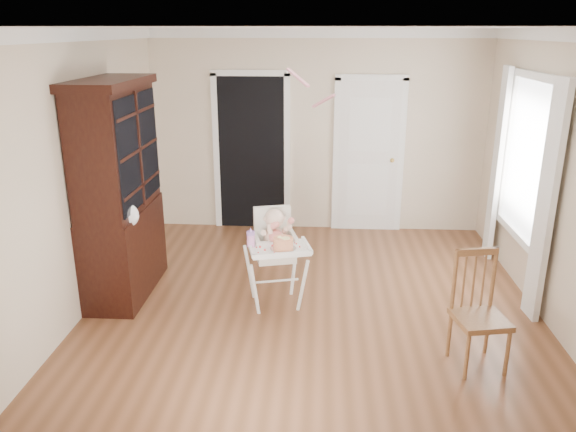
# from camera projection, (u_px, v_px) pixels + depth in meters

# --- Properties ---
(floor) EXTENTS (5.00, 5.00, 0.00)m
(floor) POSITION_uv_depth(u_px,v_px,m) (312.00, 310.00, 5.66)
(floor) COLOR brown
(floor) RESTS_ON ground
(ceiling) EXTENTS (5.00, 5.00, 0.00)m
(ceiling) POSITION_uv_depth(u_px,v_px,m) (316.00, 28.00, 4.80)
(ceiling) COLOR white
(ceiling) RESTS_ON wall_back
(wall_back) EXTENTS (4.50, 0.00, 4.50)m
(wall_back) POSITION_uv_depth(u_px,v_px,m) (317.00, 133.00, 7.60)
(wall_back) COLOR beige
(wall_back) RESTS_ON floor
(wall_left) EXTENTS (0.00, 5.00, 5.00)m
(wall_left) POSITION_uv_depth(u_px,v_px,m) (79.00, 176.00, 5.36)
(wall_left) COLOR beige
(wall_left) RESTS_ON floor
(wall_right) EXTENTS (0.00, 5.00, 5.00)m
(wall_right) POSITION_uv_depth(u_px,v_px,m) (561.00, 184.00, 5.10)
(wall_right) COLOR beige
(wall_right) RESTS_ON floor
(crown_molding) EXTENTS (4.50, 5.00, 0.12)m
(crown_molding) POSITION_uv_depth(u_px,v_px,m) (316.00, 35.00, 4.82)
(crown_molding) COLOR white
(crown_molding) RESTS_ON ceiling
(doorway) EXTENTS (1.06, 0.05, 2.22)m
(doorway) POSITION_uv_depth(u_px,v_px,m) (252.00, 150.00, 7.71)
(doorway) COLOR black
(doorway) RESTS_ON wall_back
(closet_door) EXTENTS (0.96, 0.09, 2.13)m
(closet_door) POSITION_uv_depth(u_px,v_px,m) (368.00, 158.00, 7.64)
(closet_door) COLOR white
(closet_door) RESTS_ON wall_back
(window_right) EXTENTS (0.13, 1.84, 2.30)m
(window_right) POSITION_uv_depth(u_px,v_px,m) (523.00, 170.00, 5.88)
(window_right) COLOR white
(window_right) RESTS_ON wall_right
(high_chair) EXTENTS (0.73, 0.84, 1.02)m
(high_chair) POSITION_uv_depth(u_px,v_px,m) (275.00, 247.00, 5.58)
(high_chair) COLOR white
(high_chair) RESTS_ON floor
(baby) EXTENTS (0.33, 0.24, 0.45)m
(baby) POSITION_uv_depth(u_px,v_px,m) (275.00, 232.00, 5.56)
(baby) COLOR beige
(baby) RESTS_ON high_chair
(cake) EXTENTS (0.25, 0.25, 0.11)m
(cake) POSITION_uv_depth(u_px,v_px,m) (283.00, 243.00, 5.30)
(cake) COLOR silver
(cake) RESTS_ON high_chair
(sippy_cup) EXTENTS (0.08, 0.08, 0.19)m
(sippy_cup) POSITION_uv_depth(u_px,v_px,m) (251.00, 239.00, 5.34)
(sippy_cup) COLOR #D985C2
(sippy_cup) RESTS_ON high_chair
(china_cabinet) EXTENTS (0.59, 1.33, 2.24)m
(china_cabinet) POSITION_uv_depth(u_px,v_px,m) (119.00, 191.00, 5.71)
(china_cabinet) COLOR black
(china_cabinet) RESTS_ON floor
(dining_chair) EXTENTS (0.47, 0.47, 0.99)m
(dining_chair) POSITION_uv_depth(u_px,v_px,m) (479.00, 315.00, 4.61)
(dining_chair) COLOR brown
(dining_chair) RESTS_ON floor
(streamer) EXTENTS (0.25, 0.45, 0.15)m
(streamer) POSITION_uv_depth(u_px,v_px,m) (298.00, 77.00, 5.41)
(streamer) COLOR pink
(streamer) RESTS_ON ceiling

